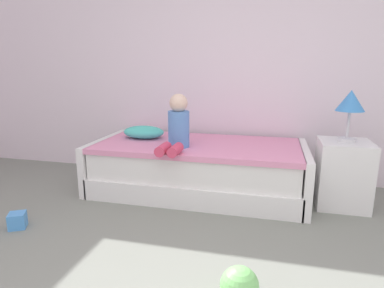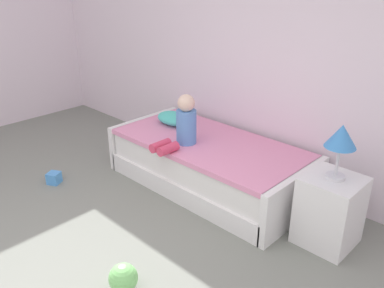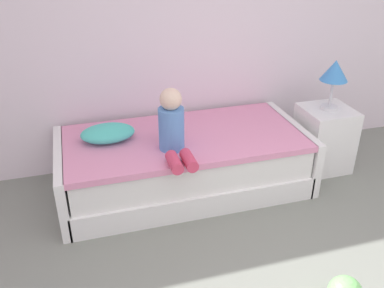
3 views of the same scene
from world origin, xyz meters
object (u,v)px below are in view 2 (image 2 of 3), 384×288
Objects in this scene: table_lamp at (341,139)px; child_figure at (183,125)px; bed at (209,164)px; nightstand at (329,211)px; pillow at (174,118)px; toy_block at (54,178)px; toy_ball at (123,278)px.

child_figure is (-1.50, -0.20, -0.23)m from table_lamp.
nightstand reaches higher than bed.
pillow reaches higher than toy_block.
table_lamp is 2.91m from toy_block.
table_lamp is 1.90m from toy_ball.
bed is 4.14× the size of child_figure.
nightstand reaches higher than toy_block.
child_figure is at bearing -122.55° from bed.
pillow is at bearing 176.14° from nightstand.
nightstand reaches higher than toy_ball.
bed reaches higher than toy_block.
pillow is (-0.62, 0.10, 0.32)m from bed.
toy_ball is at bearing -116.76° from nightstand.
pillow is at bearing 170.78° from bed.
toy_block is at bearing -139.87° from child_figure.
bed is 1.52m from table_lamp.
pillow is 2.09m from toy_ball.
table_lamp reaches higher than toy_ball.
table_lamp is 1.53m from child_figure.
bed is at bearing -9.22° from pillow.
pillow is (-0.47, 0.33, -0.14)m from child_figure.
table_lamp is at bearing 90.00° from nightstand.
pillow reaches higher than bed.
toy_block is at bearing -115.75° from pillow.
pillow is 1.45m from toy_block.
nightstand is at bearing 7.45° from child_figure.
table_lamp is 3.66× the size of toy_block.
bed is 4.69× the size of table_lamp.
table_lamp is 0.88× the size of child_figure.
table_lamp is 1.02× the size of pillow.
table_lamp is (0.00, 0.00, 0.64)m from nightstand.
toy_ball is 1.71× the size of toy_block.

